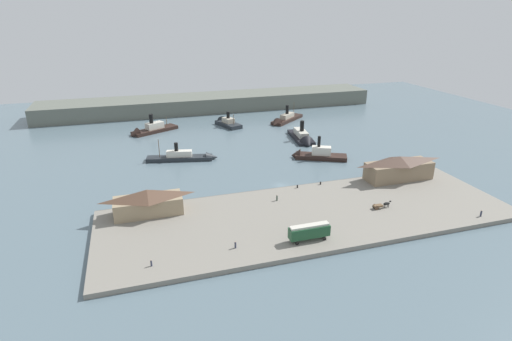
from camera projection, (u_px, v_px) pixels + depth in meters
The scene contains 20 objects.
ground_plane at pixel (281, 186), 127.84m from camera, with size 320.00×320.00×0.00m, color slate.
quay_promenade at pixel (310, 215), 108.07m from camera, with size 110.00×36.00×1.20m, color gray.
seawall_edge at pixel (285, 189), 124.46m from camera, with size 110.00×0.80×1.00m, color #666159.
ferry_shed_east_terminal at pixel (148, 202), 106.48m from camera, with size 17.85×7.56×6.86m.
ferry_shed_west_terminal at pixel (399, 168), 128.33m from camera, with size 21.71×7.58×7.64m.
street_tram at pixel (309, 231), 94.42m from camera, with size 9.83×2.51×4.04m.
horse_cart at pixel (382, 205), 110.35m from camera, with size 5.44×1.35×1.87m.
pedestrian_walking_east at pixel (151, 263), 85.34m from camera, with size 0.38×0.38×1.55m.
pedestrian_standing_center at pixel (235, 245), 91.81m from camera, with size 0.43×0.43×1.74m.
pedestrian_walking_west at pixel (481, 213), 105.95m from camera, with size 0.44×0.44×1.79m.
pedestrian_near_west_shed at pixel (277, 198), 114.73m from camera, with size 0.44×0.44×1.79m.
mooring_post_east at pixel (297, 186), 123.14m from camera, with size 0.44×0.44×0.90m, color black.
mooring_post_center_east at pixel (321, 183), 125.49m from camera, with size 0.44×0.44×0.90m, color black.
ferry_outer_harbor at pixel (303, 138), 170.89m from camera, with size 9.47×23.13×10.58m.
ferry_moored_west at pixel (149, 130), 181.92m from camera, with size 23.05×15.95×10.48m.
ferry_near_quay at pixel (188, 157), 149.33m from camera, with size 26.28×9.69×9.54m.
ferry_approaching_east at pixel (226, 123), 194.14m from camera, with size 10.87×17.34×8.88m.
ferry_moored_east at pixel (284, 120), 199.66m from camera, with size 22.38×19.80×10.16m.
ferry_departing_north at pixel (314, 155), 150.85m from camera, with size 20.76×13.72×10.40m.
far_headland at pixel (212, 102), 224.11m from camera, with size 180.00×24.00×8.00m, color #60665B.
Camera 1 is at (-42.16, -109.57, 51.45)m, focal length 28.49 mm.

